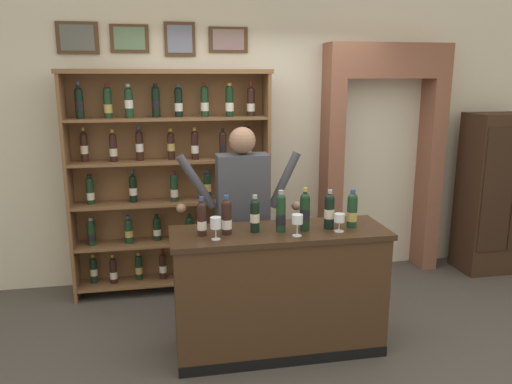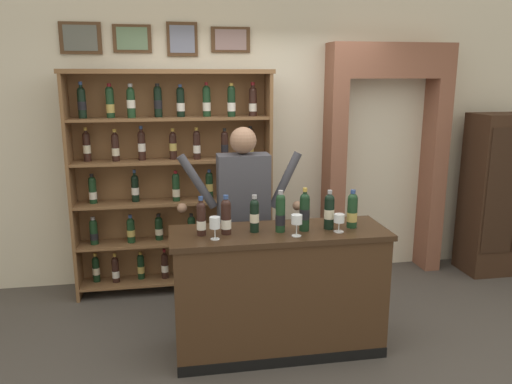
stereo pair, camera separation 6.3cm
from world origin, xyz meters
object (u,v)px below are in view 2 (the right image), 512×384
Objects in this scene: tasting_counter at (279,291)px; wine_glass_left at (297,221)px; tasting_bottle_riserva at (329,211)px; tasting_bottle_grappa at (352,210)px; wine_shelf at (173,177)px; tasting_bottle_vin_santo at (254,214)px; tasting_bottle_chianti at (201,218)px; tasting_bottle_rosso at (226,216)px; shopkeeper at (243,202)px; wine_glass_spare at (215,224)px; wine_glass_right at (339,219)px; side_cabinet at (502,194)px; tasting_bottle_super_tuscan at (280,212)px; tasting_bottle_prosecco at (305,211)px.

wine_glass_left is at bearing -58.14° from tasting_counter.
tasting_bottle_riserva is 0.18m from tasting_bottle_grappa.
wine_shelf is 7.68× the size of tasting_bottle_vin_santo.
wine_glass_left is (0.09, -0.15, 0.59)m from tasting_counter.
tasting_bottle_rosso is (0.18, -0.00, 0.00)m from tasting_bottle_chianti.
shopkeeper is 0.96m from tasting_bottle_grappa.
tasting_bottle_vin_santo is 0.94× the size of tasting_bottle_riserva.
shopkeeper is at bearing 139.49° from tasting_bottle_grappa.
tasting_bottle_vin_santo is (0.21, 0.01, 0.00)m from tasting_bottle_rosso.
wine_glass_spare is 1.20× the size of wine_glass_right.
side_cabinet reaches higher than tasting_bottle_chianti.
tasting_bottle_super_tuscan is (0.39, -0.01, 0.01)m from tasting_bottle_rosso.
tasting_bottle_prosecco is at bearing -4.40° from tasting_bottle_vin_santo.
tasting_bottle_super_tuscan is 0.50m from wine_glass_spare.
tasting_bottle_rosso is 1.78× the size of wine_glass_spare.
tasting_bottle_riserva is (-2.30, -1.20, 0.25)m from side_cabinet.
wine_shelf is at bearing 97.98° from tasting_bottle_chianti.
tasting_counter is 0.64m from tasting_bottle_vin_santo.
shopkeeper is at bearing 129.95° from wine_glass_right.
tasting_bottle_grappa is (0.94, -0.00, 0.00)m from tasting_bottle_rosso.
wine_shelf reaches higher than side_cabinet.
tasting_bottle_rosso is 0.82m from wine_glass_right.
shopkeeper is 0.93m from wine_glass_right.
side_cabinet reaches higher than tasting_bottle_prosecco.
wine_glass_spare is at bearing -52.91° from tasting_bottle_chianti.
wine_glass_right is at bearing -5.61° from tasting_bottle_chianti.
tasting_bottle_chianti reaches higher than wine_glass_right.
wine_glass_left is (-0.33, -0.04, 0.02)m from wine_glass_right.
tasting_bottle_riserva is at bearing -0.49° from tasting_bottle_rosso.
wine_shelf reaches higher than tasting_counter.
tasting_bottle_rosso is (-0.22, -0.62, 0.06)m from shopkeeper.
wine_shelf is 1.26× the size of side_cabinet.
tasting_bottle_prosecco is at bearing -60.61° from shopkeeper.
wine_shelf is at bearing 129.95° from wine_glass_right.
tasting_bottle_grappa is at bearing -45.12° from wine_shelf.
wine_glass_left is at bearing -2.65° from wine_glass_spare.
tasting_bottle_rosso is 0.39m from tasting_bottle_super_tuscan.
tasting_bottle_chianti is 0.18m from tasting_bottle_rosso.
tasting_bottle_grappa is at bearing -1.47° from tasting_counter.
side_cabinet is 1.05× the size of tasting_counter.
side_cabinet is 2.91m from shopkeeper.
wine_glass_right reaches higher than tasting_counter.
wine_glass_right is at bearing -145.64° from tasting_bottle_grappa.
tasting_bottle_rosso is 0.21m from tasting_bottle_vin_santo.
tasting_counter is 0.84m from shopkeeper.
wine_glass_spare is (-0.86, -0.10, -0.03)m from tasting_bottle_riserva.
wine_glass_left is (0.48, -0.14, -0.02)m from tasting_bottle_rosso.
side_cabinet reaches higher than tasting_bottle_riserva.
tasting_bottle_prosecco is at bearing -1.56° from tasting_bottle_rosso.
tasting_bottle_grappa is at bearing -0.37° from tasting_bottle_chianti.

